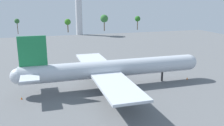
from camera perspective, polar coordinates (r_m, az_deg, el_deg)
ground_plane at (r=82.83m, az=-0.00°, el=-5.50°), size 255.64×255.64×0.00m
cargo_airplane at (r=80.77m, az=-0.31°, el=-1.38°), size 63.91×53.64×18.22m
safety_cone_nose at (r=94.05m, az=17.19°, el=-3.42°), size 0.58×0.58×0.82m
safety_cone_tail at (r=77.14m, az=-20.44°, el=-7.74°), size 0.50×0.50×0.71m
control_tower at (r=206.71m, az=-7.82°, el=12.63°), size 10.27×10.27×36.85m
tree_line_backdrop at (r=223.82m, az=-8.93°, el=9.92°), size 135.08×7.20×15.15m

